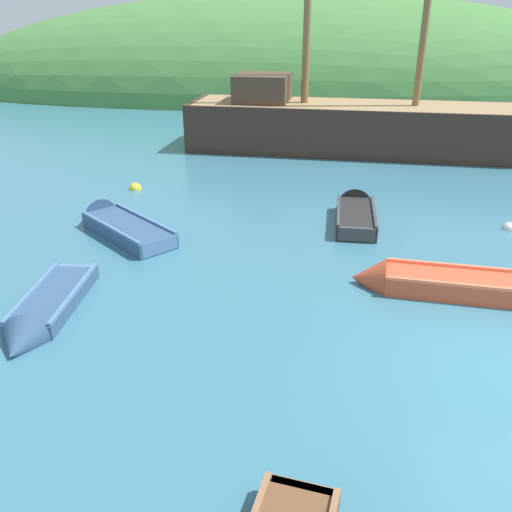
{
  "coord_description": "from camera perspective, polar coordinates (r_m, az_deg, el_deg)",
  "views": [
    {
      "loc": [
        -3.96,
        -7.53,
        5.46
      ],
      "look_at": [
        -4.51,
        3.88,
        0.24
      ],
      "focal_mm": 37.81,
      "sensor_mm": 36.0,
      "label": 1
    }
  ],
  "objects": [
    {
      "name": "rowboat_outer_right",
      "position": [
        15.73,
        10.45,
        4.37
      ],
      "size": [
        1.34,
        3.32,
        1.0
      ],
      "rotation": [
        0.0,
        0.0,
        1.47
      ],
      "color": "black",
      "rests_on": "ground"
    },
    {
      "name": "rowboat_portside",
      "position": [
        12.07,
        17.85,
        -2.87
      ],
      "size": [
        3.66,
        1.57,
        0.95
      ],
      "rotation": [
        0.0,
        0.0,
        2.97
      ],
      "color": "#C64C2D",
      "rests_on": "ground"
    },
    {
      "name": "buoy_white",
      "position": [
        16.34,
        25.19,
        2.62
      ],
      "size": [
        0.36,
        0.36,
        0.36
      ],
      "primitive_type": "sphere",
      "color": "white",
      "rests_on": "ground"
    },
    {
      "name": "buoy_yellow",
      "position": [
        18.67,
        -12.64,
        6.95
      ],
      "size": [
        0.41,
        0.41,
        0.41
      ],
      "primitive_type": "sphere",
      "color": "yellow",
      "rests_on": "ground"
    },
    {
      "name": "sailing_ship",
      "position": [
        23.62,
        9.71,
        12.7
      ],
      "size": [
        16.42,
        5.21,
        11.1
      ],
      "rotation": [
        0.0,
        0.0,
        -0.14
      ],
      "color": "#38281E",
      "rests_on": "ground"
    },
    {
      "name": "shore_hill",
      "position": [
        42.5,
        4.25,
        17.12
      ],
      "size": [
        52.64,
        19.88,
        13.42
      ],
      "primitive_type": "ellipsoid",
      "color": "#477F3D",
      "rests_on": "ground"
    },
    {
      "name": "rowboat_outer_left",
      "position": [
        11.31,
        -21.44,
        -5.71
      ],
      "size": [
        0.98,
        3.29,
        0.9
      ],
      "rotation": [
        0.0,
        0.0,
        4.7
      ],
      "color": "#335175",
      "rests_on": "ground"
    },
    {
      "name": "rowboat_far",
      "position": [
        15.07,
        -14.42,
        3.07
      ],
      "size": [
        3.42,
        3.43,
        1.05
      ],
      "rotation": [
        0.0,
        0.0,
        2.35
      ],
      "color": "#335175",
      "rests_on": "ground"
    }
  ]
}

